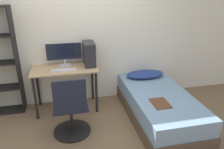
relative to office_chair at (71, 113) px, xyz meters
The scene contains 10 objects.
ground_plane 0.57m from the office_chair, 49.25° to the right, with size 14.00×14.00×0.00m, color brown.
wall_back 1.43m from the office_chair, 75.09° to the left, with size 8.00×0.05×2.50m.
desk 0.82m from the office_chair, 93.20° to the left, with size 1.09×0.57×0.77m.
office_chair is the anchor object (origin of this frame).
bed 1.42m from the office_chair, ahead, with size 0.93×1.86×0.46m.
pillow 1.62m from the office_chair, 29.55° to the left, with size 0.71×0.36×0.11m.
magazine 1.29m from the office_chair, ahead, with size 0.24×0.32×0.01m.
monitor 1.13m from the office_chair, 91.61° to the left, with size 0.61×0.20×0.39m.
keyboard 0.78m from the office_chair, 94.46° to the left, with size 0.40×0.11×0.02m.
pc_tower 1.11m from the office_chair, 65.34° to the left, with size 0.19×0.39×0.40m.
Camera 1 is at (-0.31, -2.40, 2.04)m, focal length 35.00 mm.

